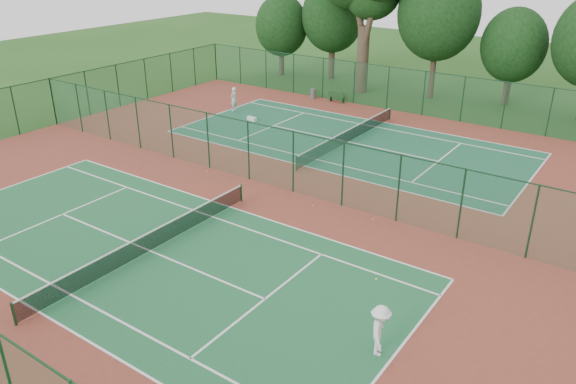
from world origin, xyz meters
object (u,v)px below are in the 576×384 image
at_px(trash_bin, 313,94).
at_px(player_far, 234,99).
at_px(player_near, 380,330).
at_px(bench, 337,97).
at_px(kit_bag, 252,119).

bearing_deg(trash_bin, player_far, -114.44).
relative_size(player_near, trash_bin, 2.21).
bearing_deg(player_far, bench, 138.02).
xyz_separation_m(player_far, bench, (5.45, 7.04, -0.50)).
distance_m(player_far, bench, 8.92).
xyz_separation_m(player_near, bench, (-17.32, 26.73, -0.47)).
bearing_deg(player_far, player_near, 44.90).
xyz_separation_m(bench, kit_bag, (-2.62, -8.34, -0.32)).
bearing_deg(bench, player_near, -58.87).
xyz_separation_m(player_far, trash_bin, (3.14, 6.92, -0.55)).
xyz_separation_m(player_far, kit_bag, (2.83, -1.30, -0.82)).
xyz_separation_m(player_near, kit_bag, (-19.94, 18.39, -0.79)).
distance_m(bench, kit_bag, 8.74).
relative_size(player_near, kit_bag, 2.35).
bearing_deg(kit_bag, trash_bin, 94.70).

